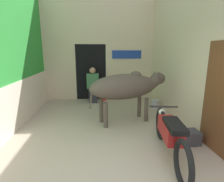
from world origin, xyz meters
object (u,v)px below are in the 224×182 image
Objects in this scene: cow at (127,87)px; plastic_stool at (103,94)px; crate at (188,137)px; bucket at (155,104)px; shopkeeper_seated at (93,84)px; motorcycle_near at (170,133)px.

cow reaches higher than plastic_stool.
crate is (1.08, -1.32, -0.84)m from cow.
cow is at bearing -137.36° from bucket.
cow is 8.77× the size of bucket.
shopkeeper_seated reaches higher than bucket.
motorcycle_near is (0.48, -1.74, -0.52)m from cow.
shopkeeper_seated is at bearing 115.54° from cow.
plastic_stool is 1.07× the size of crate.
shopkeeper_seated is (-1.42, 3.71, 0.24)m from motorcycle_near.
cow is 4.83× the size of plastic_stool.
bucket is (0.13, 2.43, -0.01)m from crate.
shopkeeper_seated reaches higher than motorcycle_near.
cow is at bearing 129.28° from crate.
plastic_stool is at bearing 148.84° from bucket.
crate is at bearing -50.72° from cow.
plastic_stool is 2.05m from bucket.
bucket is at bearing 75.73° from motorcycle_near.
cow reaches higher than motorcycle_near.
bucket is (1.21, 1.11, -0.85)m from cow.
bucket is at bearing -31.16° from plastic_stool.
cow is 1.73× the size of shopkeeper_seated.
shopkeeper_seated is at bearing 111.01° from motorcycle_near.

